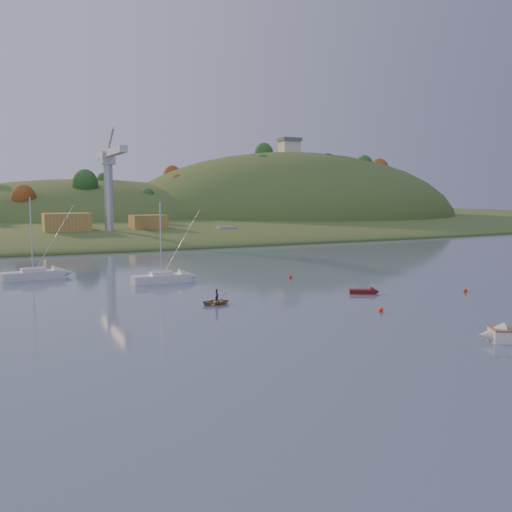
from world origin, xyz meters
name	(u,v)px	position (x,y,z in m)	size (l,w,h in m)	color
ground	(461,382)	(0.00, 0.00, 0.00)	(500.00, 500.00, 0.00)	#3D4E65
far_shore	(53,223)	(0.00, 230.00, 0.00)	(620.00, 220.00, 1.50)	#32491D
shore_slope	(76,231)	(0.00, 165.00, 0.00)	(640.00, 150.00, 7.00)	#32491D
hill_center	(85,224)	(10.00, 210.00, 0.00)	(140.00, 120.00, 36.00)	#32491D
hill_right	(289,222)	(95.00, 195.00, 0.00)	(150.00, 130.00, 60.00)	#32491D
hilltop_house	(289,145)	(95.00, 195.00, 33.40)	(9.00, 7.00, 6.45)	beige
hillside_trees	(67,228)	(0.00, 185.00, 0.00)	(280.00, 50.00, 32.00)	#184419
wharf	(120,236)	(5.00, 122.00, 1.20)	(42.00, 16.00, 2.40)	slate
shed_west	(67,223)	(-8.00, 123.00, 4.80)	(11.00, 8.00, 4.80)	olive
shed_east	(148,222)	(13.00, 124.00, 4.40)	(9.00, 7.00, 4.00)	olive
dock_crane	(109,173)	(2.00, 118.39, 17.17)	(3.20, 28.00, 20.30)	#B7B7BC
sailboat_near	(161,277)	(-5.47, 47.98, 0.71)	(7.83, 2.56, 10.77)	silver
sailboat_far	(33,274)	(-20.77, 58.65, 0.74)	(8.49, 3.53, 11.43)	silver
canoe	(217,302)	(-4.43, 30.37, 0.31)	(2.13, 2.98, 0.62)	#9B7B55
paddler	(217,298)	(-4.43, 30.37, 0.72)	(0.53, 0.35, 1.45)	black
red_tender	(368,291)	(14.36, 28.97, 0.25)	(3.72, 2.79, 1.22)	#570F0C
work_vessel	(226,234)	(32.96, 118.00, 1.14)	(12.98, 6.30, 3.20)	slate
buoy_0	(465,291)	(25.37, 24.52, 0.25)	(0.50, 0.50, 0.50)	red
buoy_1	(290,277)	(12.04, 43.90, 0.25)	(0.50, 0.50, 0.50)	red
buoy_3	(153,276)	(-5.29, 52.85, 0.25)	(0.50, 0.50, 0.50)	red
buoy_4	(381,310)	(8.93, 19.55, 0.25)	(0.50, 0.50, 0.50)	red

